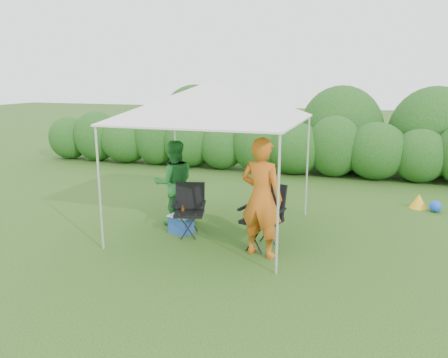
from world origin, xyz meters
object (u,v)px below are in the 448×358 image
(canopy, at_px, (215,100))
(chair_right, at_px, (265,212))
(chair_left, at_px, (189,206))
(man, at_px, (261,198))
(woman, at_px, (174,183))
(cooler, at_px, (181,224))

(canopy, bearing_deg, chair_right, -23.64)
(chair_right, relative_size, chair_left, 1.14)
(chair_left, bearing_deg, man, -37.30)
(man, bearing_deg, canopy, -24.85)
(chair_right, relative_size, man, 0.56)
(canopy, bearing_deg, man, -38.72)
(canopy, distance_m, chair_left, 1.99)
(man, bearing_deg, chair_left, -6.89)
(chair_right, xyz_separation_m, woman, (-1.96, 0.58, 0.22))
(chair_left, bearing_deg, woman, 122.90)
(man, relative_size, cooler, 4.08)
(cooler, bearing_deg, man, -4.65)
(chair_right, bearing_deg, cooler, -170.13)
(chair_right, bearing_deg, chair_left, -171.68)
(woman, bearing_deg, canopy, 139.86)
(chair_left, xyz_separation_m, cooler, (-0.17, -0.03, -0.36))
(canopy, relative_size, chair_right, 2.84)
(chair_left, height_order, man, man)
(canopy, bearing_deg, woman, 172.84)
(chair_left, bearing_deg, chair_right, -22.40)
(chair_left, distance_m, man, 1.66)
(canopy, xyz_separation_m, chair_right, (1.07, -0.47, -1.84))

